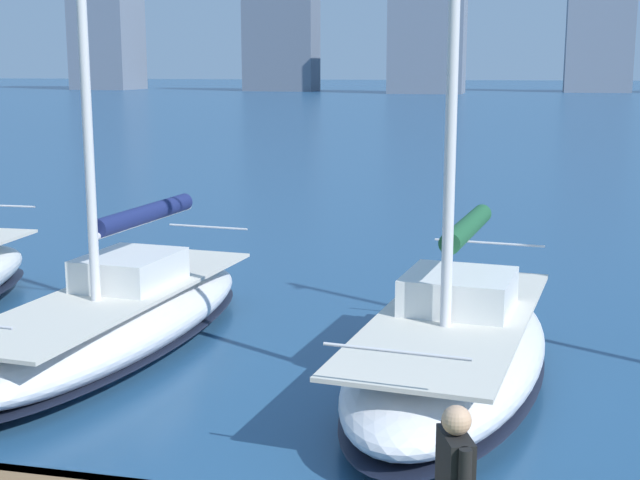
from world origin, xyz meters
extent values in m
cube|color=slate|center=(-14.45, -166.63, 13.41)|extent=(11.79, 7.47, 26.82)
cube|color=slate|center=(15.28, -152.92, 10.63)|extent=(12.98, 8.85, 21.26)
cube|color=slate|center=(44.39, -162.04, 11.57)|extent=(13.55, 7.94, 23.13)
cube|color=slate|center=(82.44, -165.37, 13.97)|extent=(11.86, 11.83, 27.93)
ellipsoid|color=white|center=(-1.96, -6.25, 0.58)|extent=(3.43, 7.55, 1.15)
ellipsoid|color=black|center=(-1.96, -6.25, 0.26)|extent=(3.45, 7.58, 0.10)
cube|color=beige|center=(-1.96, -6.25, 1.18)|extent=(2.86, 6.62, 0.06)
cube|color=silver|center=(-2.01, -6.69, 1.49)|extent=(1.76, 1.77, 0.55)
cylinder|color=silver|center=(-2.07, -7.23, 2.26)|extent=(0.45, 3.06, 0.12)
cylinder|color=#1E5633|center=(-2.07, -7.23, 2.38)|extent=(0.63, 2.84, 0.32)
cylinder|color=silver|center=(-1.59, -2.92, 1.70)|extent=(1.72, 0.23, 0.04)
cylinder|color=silver|center=(-2.32, -9.52, 1.70)|extent=(1.98, 0.26, 0.04)
ellipsoid|color=white|center=(3.83, -6.94, 0.51)|extent=(3.08, 8.35, 1.01)
ellipsoid|color=black|center=(3.83, -6.94, 0.23)|extent=(3.10, 8.39, 0.10)
cube|color=beige|center=(3.83, -6.94, 1.04)|extent=(2.57, 7.33, 0.06)
cube|color=silver|center=(3.79, -7.43, 1.35)|extent=(1.57, 1.92, 0.55)
cylinder|color=silver|center=(3.73, -8.04, 2.12)|extent=(0.42, 3.43, 0.12)
cylinder|color=navy|center=(3.73, -8.04, 2.24)|extent=(0.60, 3.17, 0.32)
cylinder|color=silver|center=(3.50, -10.61, 1.56)|extent=(1.77, 0.20, 0.04)
cube|color=black|center=(-2.51, 0.18, 1.76)|extent=(0.34, 0.50, 0.68)
cylinder|color=black|center=(-2.42, -0.07, 1.79)|extent=(0.10, 0.10, 0.63)
sphere|color=tan|center=(-2.51, 0.18, 2.22)|extent=(0.23, 0.23, 0.23)
camera|label=1|loc=(-2.96, 6.64, 4.87)|focal=50.00mm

